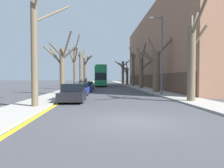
# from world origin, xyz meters

# --- Properties ---
(ground_plane) EXTENTS (300.00, 300.00, 0.00)m
(ground_plane) POSITION_xyz_m (0.00, 0.00, 0.00)
(ground_plane) COLOR #424247
(sidewalk_left) EXTENTS (2.72, 120.00, 0.12)m
(sidewalk_left) POSITION_xyz_m (-6.02, 50.00, 0.06)
(sidewalk_left) COLOR #A39E93
(sidewalk_left) RESTS_ON ground
(sidewalk_right) EXTENTS (2.72, 120.00, 0.12)m
(sidewalk_right) POSITION_xyz_m (6.02, 50.00, 0.06)
(sidewalk_right) COLOR #A39E93
(sidewalk_right) RESTS_ON ground
(building_facade_right) EXTENTS (10.08, 42.43, 14.15)m
(building_facade_right) POSITION_xyz_m (12.37, 29.87, 7.06)
(building_facade_right) COLOR #93664C
(building_facade_right) RESTS_ON ground
(kerb_line_stripe) EXTENTS (0.24, 120.00, 0.01)m
(kerb_line_stripe) POSITION_xyz_m (-4.48, 50.00, 0.00)
(kerb_line_stripe) COLOR yellow
(kerb_line_stripe) RESTS_ON ground
(street_tree_left_0) EXTENTS (2.43, 4.38, 8.97)m
(street_tree_left_0) POSITION_xyz_m (-5.40, 4.11, 3.85)
(street_tree_left_0) COLOR brown
(street_tree_left_0) RESTS_ON ground
(street_tree_left_1) EXTENTS (4.19, 2.98, 6.95)m
(street_tree_left_1) POSITION_xyz_m (-5.80, 14.36, 3.14)
(street_tree_left_1) COLOR brown
(street_tree_left_1) RESTS_ON ground
(street_tree_left_2) EXTENTS (2.13, 3.32, 8.80)m
(street_tree_left_2) POSITION_xyz_m (-5.64, 24.60, 3.82)
(street_tree_left_2) COLOR brown
(street_tree_left_2) RESTS_ON ground
(street_tree_left_3) EXTENTS (1.99, 1.39, 8.79)m
(street_tree_left_3) POSITION_xyz_m (-5.67, 34.75, 4.06)
(street_tree_left_3) COLOR brown
(street_tree_left_3) RESTS_ON ground
(street_tree_left_4) EXTENTS (3.02, 4.73, 8.75)m
(street_tree_left_4) POSITION_xyz_m (-5.39, 44.32, 4.15)
(street_tree_left_4) COLOR brown
(street_tree_left_4) RESTS_ON ground
(street_tree_right_0) EXTENTS (1.46, 4.64, 7.33)m
(street_tree_right_0) POSITION_xyz_m (5.66, 6.43, 3.48)
(street_tree_right_0) COLOR brown
(street_tree_right_0) RESTS_ON ground
(street_tree_right_1) EXTENTS (4.53, 2.54, 7.51)m
(street_tree_right_1) POSITION_xyz_m (5.65, 16.35, 3.17)
(street_tree_right_1) COLOR brown
(street_tree_right_1) RESTS_ON ground
(street_tree_right_2) EXTENTS (2.31, 4.18, 7.51)m
(street_tree_right_2) POSITION_xyz_m (5.67, 25.66, 3.13)
(street_tree_right_2) COLOR brown
(street_tree_right_2) RESTS_ON ground
(street_tree_right_3) EXTENTS (1.77, 2.43, 8.69)m
(street_tree_right_3) POSITION_xyz_m (5.61, 34.31, 3.95)
(street_tree_right_3) COLOR brown
(street_tree_right_3) RESTS_ON ground
(street_tree_right_4) EXTENTS (2.75, 3.46, 6.09)m
(street_tree_right_4) POSITION_xyz_m (5.36, 43.21, 2.86)
(street_tree_right_4) COLOR brown
(street_tree_right_4) RESTS_ON ground
(street_tree_right_5) EXTENTS (5.28, 2.55, 7.95)m
(street_tree_right_5) POSITION_xyz_m (5.49, 52.58, 3.93)
(street_tree_right_5) COLOR brown
(street_tree_right_5) RESTS_ON ground
(double_decker_bus) EXTENTS (2.44, 11.91, 4.55)m
(double_decker_bus) POSITION_xyz_m (-1.36, 36.50, 2.58)
(double_decker_bus) COLOR #1E7F47
(double_decker_bus) RESTS_ON ground
(parked_car_0) EXTENTS (1.83, 4.32, 1.43)m
(parked_car_0) POSITION_xyz_m (-3.57, 7.49, 0.67)
(parked_car_0) COLOR black
(parked_car_0) RESTS_ON ground
(parked_car_1) EXTENTS (1.70, 4.60, 1.36)m
(parked_car_1) POSITION_xyz_m (-3.57, 14.13, 0.65)
(parked_car_1) COLOR navy
(parked_car_1) RESTS_ON ground
(parked_car_2) EXTENTS (1.88, 4.18, 1.38)m
(parked_car_2) POSITION_xyz_m (-3.57, 20.03, 0.66)
(parked_car_2) COLOR navy
(parked_car_2) RESTS_ON ground
(parked_car_3) EXTENTS (1.89, 4.19, 1.27)m
(parked_car_3) POSITION_xyz_m (-3.57, 25.73, 0.61)
(parked_car_3) COLOR olive
(parked_car_3) RESTS_ON ground
(lamp_post) EXTENTS (1.40, 0.20, 8.32)m
(lamp_post) POSITION_xyz_m (4.97, 12.15, 4.62)
(lamp_post) COLOR #4C4F54
(lamp_post) RESTS_ON ground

